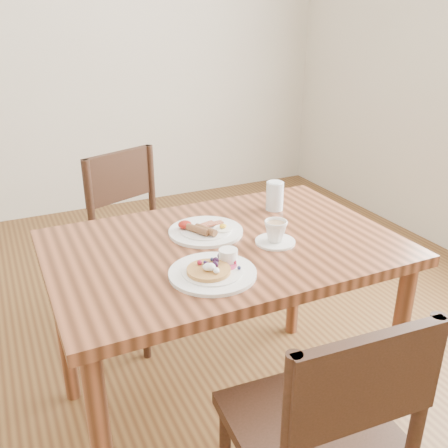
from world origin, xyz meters
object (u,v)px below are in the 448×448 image
object	(u,v)px
chair_near	(324,431)
breakfast_plate	(205,230)
dining_table	(224,267)
water_glass	(275,196)
teacup_saucer	(276,233)
pancake_plate	(214,270)
chair_far	(141,235)

from	to	relation	value
chair_near	breakfast_plate	distance (m)	0.80
dining_table	water_glass	distance (m)	0.41
teacup_saucer	dining_table	bearing A→B (deg)	153.83
pancake_plate	water_glass	size ratio (longest dim) A/B	2.34
teacup_saucer	chair_near	bearing A→B (deg)	-107.84
chair_near	breakfast_plate	world-z (taller)	chair_near
chair_far	teacup_saucer	world-z (taller)	chair_far
chair_near	pancake_plate	bearing A→B (deg)	106.25
teacup_saucer	water_glass	xyz separation A→B (m)	(0.16, 0.27, 0.02)
chair_far	breakfast_plate	bearing A→B (deg)	75.07
chair_near	dining_table	bearing A→B (deg)	91.63
dining_table	pancake_plate	distance (m)	0.25
pancake_plate	water_glass	bearing A→B (deg)	40.95
breakfast_plate	water_glass	world-z (taller)	water_glass
chair_near	pancake_plate	size ratio (longest dim) A/B	3.26
chair_far	breakfast_plate	size ratio (longest dim) A/B	3.26
teacup_saucer	water_glass	distance (m)	0.32
dining_table	chair_far	size ratio (longest dim) A/B	1.36
chair_near	teacup_saucer	size ratio (longest dim) A/B	6.29
pancake_plate	breakfast_plate	bearing A→B (deg)	71.66
pancake_plate	chair_near	bearing A→B (deg)	-77.51
chair_near	chair_far	distance (m)	1.39
pancake_plate	water_glass	xyz separation A→B (m)	(0.45, 0.39, 0.04)
pancake_plate	teacup_saucer	xyz separation A→B (m)	(0.29, 0.11, 0.02)
chair_far	water_glass	xyz separation A→B (m)	(0.42, -0.54, 0.31)
chair_near	pancake_plate	xyz separation A→B (m)	(-0.10, 0.46, 0.27)
dining_table	chair_far	world-z (taller)	chair_far
dining_table	teacup_saucer	size ratio (longest dim) A/B	8.57
chair_near	water_glass	distance (m)	0.97
breakfast_plate	teacup_saucer	xyz separation A→B (m)	(0.19, -0.18, 0.02)
breakfast_plate	chair_far	bearing A→B (deg)	95.92
water_glass	chair_near	bearing A→B (deg)	-112.11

